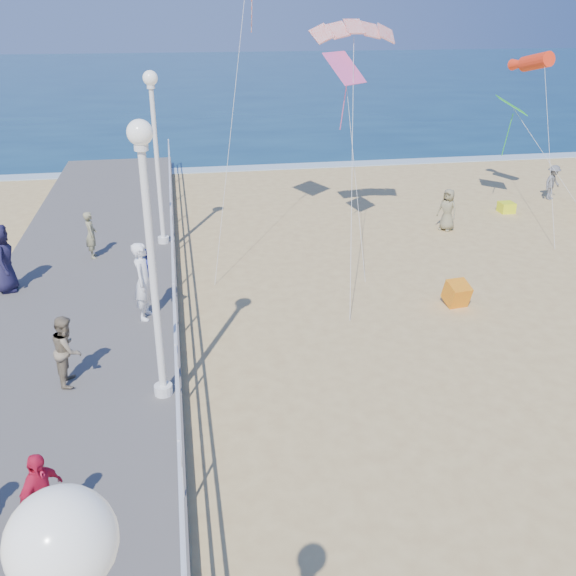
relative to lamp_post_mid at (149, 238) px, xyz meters
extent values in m
plane|color=#E0BD75|center=(5.35, 0.00, -3.66)|extent=(160.00, 160.00, 0.00)
cube|color=#0D324F|center=(5.35, 65.00, -3.65)|extent=(160.00, 90.00, 0.05)
cube|color=white|center=(5.35, 20.50, -3.63)|extent=(160.00, 1.20, 0.04)
cube|color=slate|center=(-2.15, 0.00, -3.46)|extent=(5.00, 44.00, 0.40)
cube|color=white|center=(0.30, 0.00, -2.21)|extent=(0.05, 42.00, 0.06)
cube|color=white|center=(0.30, 0.00, -2.71)|extent=(0.05, 42.00, 0.04)
sphere|color=white|center=(0.00, -9.00, 1.84)|extent=(0.44, 0.44, 0.44)
cylinder|color=white|center=(0.00, 0.00, -3.16)|extent=(0.36, 0.36, 0.20)
cylinder|color=white|center=(0.00, 0.00, -0.81)|extent=(0.14, 0.14, 4.70)
sphere|color=white|center=(0.00, 0.00, 1.84)|extent=(0.44, 0.44, 0.44)
cylinder|color=white|center=(0.00, 9.00, -3.16)|extent=(0.36, 0.36, 0.20)
cylinder|color=white|center=(0.00, 9.00, -0.81)|extent=(0.14, 0.14, 4.70)
sphere|color=white|center=(0.00, 9.00, 1.84)|extent=(0.44, 0.44, 0.44)
imported|color=white|center=(-0.40, 3.54, -2.29)|extent=(0.65, 0.81, 1.94)
imported|color=blue|center=(-0.25, 3.69, -1.98)|extent=(0.44, 0.50, 0.87)
imported|color=gray|center=(-1.84, 0.79, -2.53)|extent=(0.57, 0.72, 1.47)
imported|color=red|center=(-1.64, -3.50, -2.54)|extent=(0.74, 0.91, 1.44)
imported|color=#1A1734|center=(-4.13, 5.85, -2.33)|extent=(0.72, 0.99, 1.86)
imported|color=gray|center=(-2.10, 8.03, -2.54)|extent=(0.42, 0.57, 1.44)
imported|color=slate|center=(15.93, 12.77, -2.94)|extent=(1.08, 0.93, 1.44)
imported|color=#817B59|center=(10.03, 9.75, -2.91)|extent=(0.82, 0.88, 1.50)
cube|color=#EC4C0D|center=(7.74, 3.62, -3.36)|extent=(0.64, 0.77, 0.74)
cube|color=#EEFF1A|center=(13.22, 11.38, -3.46)|extent=(0.55, 0.55, 0.40)
cylinder|color=#FF3315|center=(13.91, 11.96, 1.89)|extent=(0.95, 2.37, 1.01)
cube|color=pink|center=(5.72, 8.47, 2.08)|extent=(1.47, 1.44, 0.88)
cube|color=green|center=(13.21, 12.06, 0.34)|extent=(1.45, 1.53, 0.61)
camera|label=1|loc=(0.54, -11.01, 3.75)|focal=40.00mm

